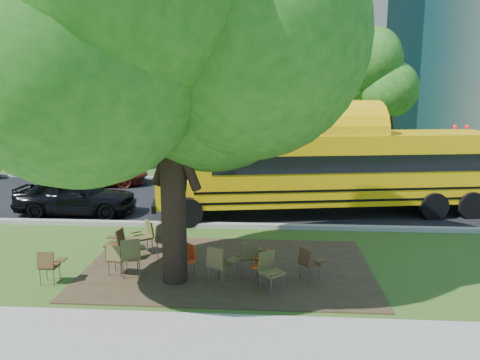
# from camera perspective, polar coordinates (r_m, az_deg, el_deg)

# --- Properties ---
(ground) EXTENTS (160.00, 160.00, 0.00)m
(ground) POSITION_cam_1_polar(r_m,az_deg,el_deg) (12.42, -5.90, -9.67)
(ground) COLOR #2A5019
(ground) RESTS_ON ground
(dirt_patch) EXTENTS (7.00, 4.50, 0.03)m
(dirt_patch) POSITION_cam_1_polar(r_m,az_deg,el_deg) (11.83, -1.46, -10.61)
(dirt_patch) COLOR #382819
(dirt_patch) RESTS_ON ground
(asphalt_road) EXTENTS (80.00, 8.00, 0.04)m
(asphalt_road) POSITION_cam_1_polar(r_m,az_deg,el_deg) (19.07, -2.32, -2.28)
(asphalt_road) COLOR black
(asphalt_road) RESTS_ON ground
(kerb_near) EXTENTS (80.00, 0.25, 0.14)m
(kerb_near) POSITION_cam_1_polar(r_m,az_deg,el_deg) (15.22, -3.98, -5.50)
(kerb_near) COLOR gray
(kerb_near) RESTS_ON ground
(kerb_far) EXTENTS (80.00, 0.25, 0.14)m
(kerb_far) POSITION_cam_1_polar(r_m,az_deg,el_deg) (23.05, -1.21, 0.13)
(kerb_far) COLOR gray
(kerb_far) RESTS_ON ground
(building_main) EXTENTS (38.00, 16.00, 22.00)m
(building_main) POSITION_cam_1_polar(r_m,az_deg,el_deg) (48.97, -8.34, 18.50)
(building_main) COLOR slate
(building_main) RESTS_ON ground
(bg_tree_0) EXTENTS (5.20, 5.20, 7.18)m
(bg_tree_0) POSITION_cam_1_polar(r_m,az_deg,el_deg) (28.22, -26.35, 10.18)
(bg_tree_0) COLOR black
(bg_tree_0) RESTS_ON ground
(bg_tree_2) EXTENTS (4.80, 4.80, 6.62)m
(bg_tree_2) POSITION_cam_1_polar(r_m,az_deg,el_deg) (28.36, -10.61, 10.37)
(bg_tree_2) COLOR black
(bg_tree_2) RESTS_ON ground
(bg_tree_3) EXTENTS (5.60, 5.60, 7.84)m
(bg_tree_3) POSITION_cam_1_polar(r_m,az_deg,el_deg) (26.15, 17.49, 11.83)
(bg_tree_3) COLOR black
(bg_tree_3) RESTS_ON ground
(main_tree) EXTENTS (7.20, 7.20, 8.83)m
(main_tree) POSITION_cam_1_polar(r_m,az_deg,el_deg) (10.31, -8.62, 15.63)
(main_tree) COLOR black
(main_tree) RESTS_ON ground
(school_bus) EXTENTS (12.06, 4.43, 2.89)m
(school_bus) POSITION_cam_1_polar(r_m,az_deg,el_deg) (16.90, 12.18, 1.50)
(school_bus) COLOR #EFB407
(school_bus) RESTS_ON ground
(chair_0) EXTENTS (0.52, 0.47, 0.80)m
(chair_0) POSITION_cam_1_polar(r_m,az_deg,el_deg) (11.56, -22.24, -9.41)
(chair_0) COLOR #4E351B
(chair_0) RESTS_ON ground
(chair_1) EXTENTS (0.58, 0.46, 0.79)m
(chair_1) POSITION_cam_1_polar(r_m,az_deg,el_deg) (11.55, -14.74, -9.02)
(chair_1) COLOR brown
(chair_1) RESTS_ON ground
(chair_2) EXTENTS (0.66, 0.76, 0.96)m
(chair_2) POSITION_cam_1_polar(r_m,az_deg,el_deg) (11.38, -13.11, -8.66)
(chair_2) COLOR brown
(chair_2) RESTS_ON ground
(chair_3) EXTENTS (0.69, 0.55, 0.80)m
(chair_3) POSITION_cam_1_polar(r_m,az_deg,el_deg) (11.22, -6.63, -9.26)
(chair_3) COLOR #D14116
(chair_3) RESTS_ON ground
(chair_4) EXTENTS (0.78, 0.61, 0.93)m
(chair_4) POSITION_cam_1_polar(r_m,az_deg,el_deg) (10.61, -2.51, -9.94)
(chair_4) COLOR #4E4222
(chair_4) RESTS_ON ground
(chair_5) EXTENTS (0.62, 0.79, 0.92)m
(chair_5) POSITION_cam_1_polar(r_m,az_deg,el_deg) (10.28, 3.62, -10.69)
(chair_5) COLOR brown
(chair_5) RESTS_ON ground
(chair_6) EXTENTS (0.47, 0.60, 0.80)m
(chair_6) POSITION_cam_1_polar(r_m,az_deg,el_deg) (10.82, 2.94, -9.99)
(chair_6) COLOR #BB4413
(chair_6) RESTS_ON ground
(chair_7) EXTENTS (0.67, 0.53, 0.79)m
(chair_7) POSITION_cam_1_polar(r_m,az_deg,el_deg) (11.02, 8.41, -9.73)
(chair_7) COLOR #452B18
(chair_7) RESTS_ON ground
(chair_8) EXTENTS (0.51, 0.62, 0.87)m
(chair_8) POSITION_cam_1_polar(r_m,az_deg,el_deg) (12.50, -14.85, -7.24)
(chair_8) COLOR #49311A
(chair_8) RESTS_ON ground
(chair_9) EXTENTS (0.76, 0.61, 0.91)m
(chair_9) POSITION_cam_1_polar(r_m,az_deg,el_deg) (12.91, -11.55, -6.41)
(chair_9) COLOR brown
(chair_9) RESTS_ON ground
(chair_10) EXTENTS (0.54, 0.69, 0.92)m
(chair_10) POSITION_cam_1_polar(r_m,az_deg,el_deg) (12.48, -9.24, -6.91)
(chair_10) COLOR brown
(chair_10) RESTS_ON ground
(chair_11) EXTENTS (0.63, 0.70, 0.92)m
(chair_11) POSITION_cam_1_polar(r_m,az_deg,el_deg) (11.11, 1.09, -8.99)
(chair_11) COLOR #47401E
(chair_11) RESTS_ON ground
(black_car) EXTENTS (4.17, 1.69, 1.42)m
(black_car) POSITION_cam_1_polar(r_m,az_deg,el_deg) (17.51, -19.37, -1.76)
(black_car) COLOR black
(black_car) RESTS_ON ground
(bg_car_red) EXTENTS (4.85, 2.92, 1.26)m
(bg_car_red) POSITION_cam_1_polar(r_m,az_deg,el_deg) (22.65, -16.95, 0.91)
(bg_car_red) COLOR #541A0E
(bg_car_red) RESTS_ON ground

